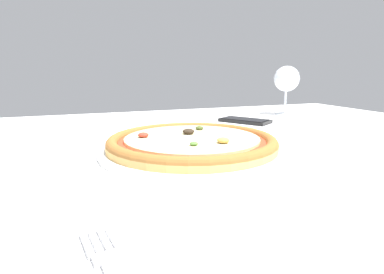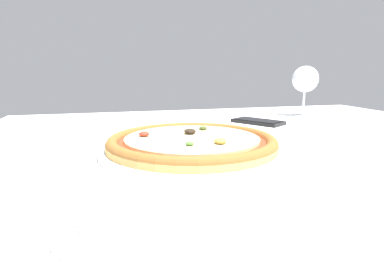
{
  "view_description": "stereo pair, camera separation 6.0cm",
  "coord_description": "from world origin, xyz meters",
  "px_view_note": "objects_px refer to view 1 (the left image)",
  "views": [
    {
      "loc": [
        -0.38,
        -0.6,
        0.87
      ],
      "look_at": [
        -0.18,
        -0.05,
        0.75
      ],
      "focal_mm": 30.0,
      "sensor_mm": 36.0,
      "label": 1
    },
    {
      "loc": [
        -0.33,
        -0.62,
        0.87
      ],
      "look_at": [
        -0.18,
        -0.05,
        0.75
      ],
      "focal_mm": 30.0,
      "sensor_mm": 36.0,
      "label": 2
    }
  ],
  "objects_px": {
    "pizza_plate": "(192,144)",
    "wine_glass_far_left": "(287,80)",
    "dining_table": "(258,172)",
    "cell_phone": "(245,121)"
  },
  "relations": [
    {
      "from": "wine_glass_far_left",
      "to": "pizza_plate",
      "type": "bearing_deg",
      "value": -142.34
    },
    {
      "from": "pizza_plate",
      "to": "wine_glass_far_left",
      "type": "distance_m",
      "value": 0.62
    },
    {
      "from": "pizza_plate",
      "to": "cell_phone",
      "type": "height_order",
      "value": "pizza_plate"
    },
    {
      "from": "wine_glass_far_left",
      "to": "cell_phone",
      "type": "bearing_deg",
      "value": -154.8
    },
    {
      "from": "dining_table",
      "to": "wine_glass_far_left",
      "type": "bearing_deg",
      "value": 46.8
    },
    {
      "from": "pizza_plate",
      "to": "wine_glass_far_left",
      "type": "relative_size",
      "value": 2.09
    },
    {
      "from": "wine_glass_far_left",
      "to": "cell_phone",
      "type": "distance_m",
      "value": 0.26
    },
    {
      "from": "dining_table",
      "to": "wine_glass_far_left",
      "type": "distance_m",
      "value": 0.48
    },
    {
      "from": "wine_glass_far_left",
      "to": "cell_phone",
      "type": "xyz_separation_m",
      "value": [
        -0.21,
        -0.1,
        -0.11
      ]
    },
    {
      "from": "dining_table",
      "to": "wine_glass_far_left",
      "type": "height_order",
      "value": "wine_glass_far_left"
    }
  ]
}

